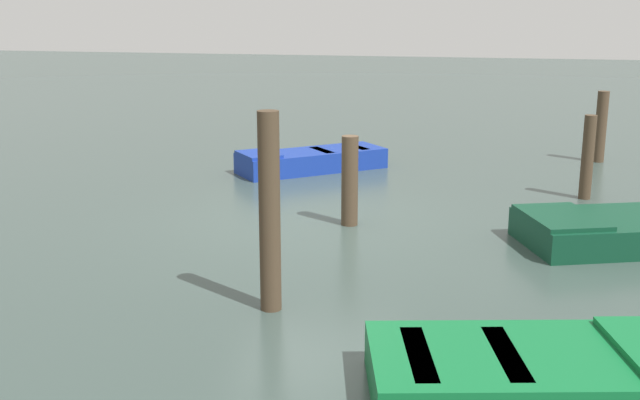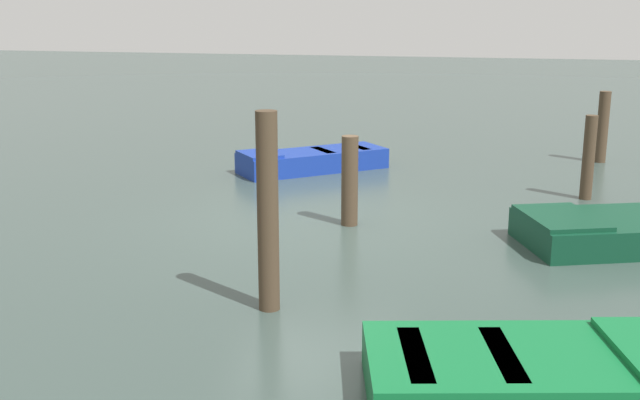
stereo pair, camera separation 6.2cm
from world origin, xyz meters
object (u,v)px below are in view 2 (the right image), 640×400
object	(u,v)px
mooring_piling_near_right	(603,127)
mooring_piling_near_left	(268,213)
rowboat_blue	(312,160)
mooring_piling_far_left	(350,181)
mooring_piling_mid_left	(589,158)
rowboat_green	(528,373)

from	to	relation	value
mooring_piling_near_right	mooring_piling_near_left	bearing A→B (deg)	155.47
rowboat_blue	mooring_piling_near_left	bearing A→B (deg)	59.69
mooring_piling_far_left	mooring_piling_mid_left	world-z (taller)	mooring_piling_mid_left
mooring_piling_near_left	mooring_piling_near_right	world-z (taller)	mooring_piling_near_left
rowboat_green	mooring_piling_near_left	xyz separation A→B (m)	(1.35, 2.71, 0.87)
mooring_piling_mid_left	mooring_piling_near_left	bearing A→B (deg)	148.02
rowboat_blue	mooring_piling_far_left	bearing A→B (deg)	71.43
rowboat_green	mooring_piling_mid_left	bearing A→B (deg)	67.55
rowboat_blue	rowboat_green	world-z (taller)	same
rowboat_green	mooring_piling_near_right	world-z (taller)	mooring_piling_near_right
mooring_piling_far_left	mooring_piling_mid_left	size ratio (longest dim) A/B	0.94
mooring_piling_near_left	mooring_piling_near_right	xyz separation A→B (m)	(9.52, -4.34, -0.34)
rowboat_blue	mooring_piling_far_left	size ratio (longest dim) A/B	2.13
rowboat_green	mooring_piling_mid_left	xyz separation A→B (m)	(7.39, -1.06, 0.51)
rowboat_green	mooring_piling_far_left	world-z (taller)	mooring_piling_far_left
rowboat_green	mooring_piling_mid_left	size ratio (longest dim) A/B	2.04
mooring_piling_far_left	mooring_piling_near_left	bearing A→B (deg)	177.28
mooring_piling_near_left	mooring_piling_far_left	distance (m)	3.52
mooring_piling_far_left	mooring_piling_near_right	bearing A→B (deg)	-34.75
rowboat_blue	mooring_piling_far_left	world-z (taller)	mooring_piling_far_left
rowboat_blue	mooring_piling_far_left	xyz separation A→B (m)	(-3.72, -1.54, 0.46)
rowboat_blue	mooring_piling_near_left	size ratio (longest dim) A/B	1.33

